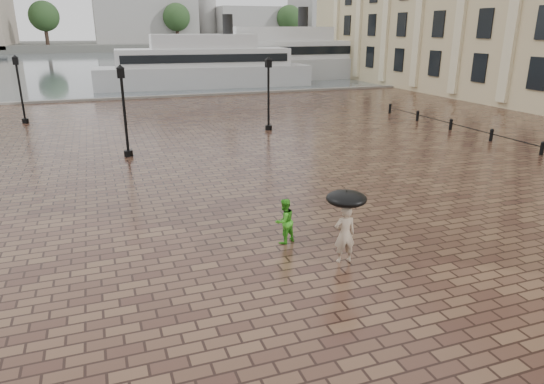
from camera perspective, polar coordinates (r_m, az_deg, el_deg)
The scene contains 13 objects.
ground at distance 17.83m, azimuth 5.55°, elevation -1.66°, with size 300.00×300.00×0.00m, color #382119.
harbour_water at distance 107.49m, azimuth -16.54°, elevation 14.61°, with size 240.00×240.00×0.00m, color #424A51.
quay_edge at distance 48.02m, azimuth -11.22°, elevation 10.92°, with size 80.00×0.60×0.30m, color slate.
far_shore at distance 175.29m, azimuth -18.25°, elevation 16.06°, with size 300.00×60.00×2.00m, color #4C4C47.
distant_skyline at distance 174.16m, azimuth -1.43°, elevation 19.71°, with size 102.50×22.00×33.00m.
far_trees at distance 153.28m, azimuth -18.20°, elevation 18.98°, with size 188.00×8.00×13.50m.
bollard_row at distance 30.85m, azimuth 24.41°, elevation 6.21°, with size 0.22×21.22×0.73m.
street_lamps at distance 30.73m, azimuth -15.76°, elevation 10.78°, with size 15.44×12.44×4.40m.
adult_pedestrian at distance 13.44m, azimuth 8.54°, elevation -4.96°, with size 0.60×0.39×1.65m, color tan.
child_pedestrian at distance 14.54m, azimuth 1.47°, elevation -3.44°, with size 0.68×0.53×1.39m, color green.
ferry_near at distance 56.10m, azimuth -8.00°, elevation 14.53°, with size 23.75×6.97×7.70m.
ferry_far at distance 63.91m, azimuth 0.88°, elevation 15.47°, with size 26.97×7.16×8.79m.
umbrella at distance 13.06m, azimuth 8.76°, elevation -0.78°, with size 1.10×1.10×1.13m.
Camera 1 is at (-7.29, -15.07, 6.16)m, focal length 32.00 mm.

